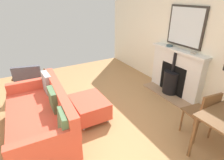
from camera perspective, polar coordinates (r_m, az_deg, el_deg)
The scene contains 10 objects.
ground_plane at distance 3.61m, azimuth -9.20°, elevation -12.58°, with size 5.01×5.93×0.01m, color #A87A4C.
wall_left at distance 4.43m, azimuth 21.92°, elevation 12.56°, with size 0.12×5.93×2.69m, color silver.
fireplace at distance 4.52m, azimuth 18.95°, elevation 1.61°, with size 0.51×1.45×1.08m.
mirror_over_mantel at distance 4.31m, azimuth 21.98°, elevation 15.21°, with size 0.04×0.90×0.84m.
mantel_bowl_near at distance 4.51m, azimuth 17.53°, elevation 10.22°, with size 0.14×0.14×0.04m.
mantel_bowl_far at distance 4.11m, azimuth 24.07°, elevation 7.79°, with size 0.12×0.12×0.04m.
sofa at distance 3.30m, azimuth -21.06°, elevation -10.48°, with size 1.00×1.90×0.82m.
ottoman at distance 3.54m, azimuth -7.11°, elevation -8.24°, with size 0.62×0.75×0.40m.
armchair_accent at distance 4.75m, azimuth -24.49°, elevation 0.97°, with size 0.79×0.71×0.74m.
dining_chair_near_fireplace at distance 3.24m, azimuth 26.67°, elevation -8.87°, with size 0.45×0.45×0.87m.
Camera 1 is at (0.89, 2.71, 2.20)m, focal length 29.28 mm.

